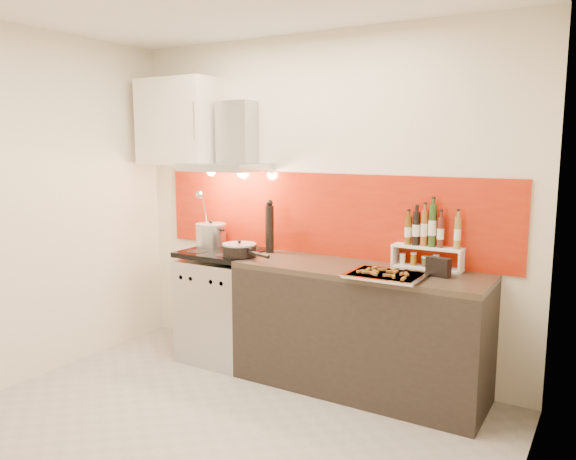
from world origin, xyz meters
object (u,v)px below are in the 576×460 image
Objects in this scene: range_stove at (224,306)px; pepper_mill at (270,227)px; saute_pan at (240,250)px; baking_tray at (386,275)px; counter at (359,329)px; stock_pot at (211,234)px.

pepper_mill reaches higher than range_stove.
saute_pan is 0.98× the size of baking_tray.
pepper_mill is (-0.85, 0.15, 0.66)m from counter.
stock_pot reaches higher than counter.
saute_pan is at bearing -110.25° from pepper_mill.
range_stove is 0.77m from pepper_mill.
counter is at bearing 0.23° from range_stove.
range_stove is at bearing -179.77° from counter.
saute_pan is 1.15× the size of pepper_mill.
pepper_mill reaches higher than counter.
pepper_mill is at bearing 3.68° from stock_pot.
pepper_mill reaches higher than stock_pot.
counter is 1.53m from stock_pot.
stock_pot reaches higher than baking_tray.
range_stove is 2.13× the size of pepper_mill.
pepper_mill is (0.10, 0.27, 0.15)m from saute_pan.
stock_pot is at bearing 153.42° from saute_pan.
saute_pan reaches higher than range_stove.
counter is 1.08m from saute_pan.
baking_tray is at bearing -2.42° from saute_pan.
stock_pot is 0.61× the size of pepper_mill.
baking_tray is (1.46, -0.17, 0.47)m from range_stove.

